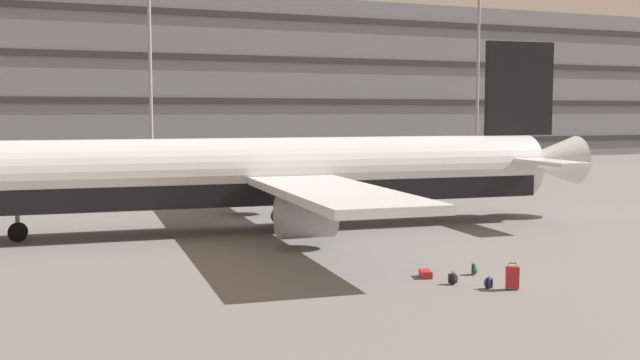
{
  "coord_description": "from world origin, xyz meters",
  "views": [
    {
      "loc": [
        -11.69,
        -39.18,
        6.1
      ],
      "look_at": [
        1.1,
        -7.15,
        3.0
      ],
      "focal_mm": 42.36,
      "sensor_mm": 36.0,
      "label": 1
    }
  ],
  "objects_px": {
    "backpack_black": "(488,283)",
    "backpack_upright": "(453,279)",
    "suitcase_teal": "(512,277)",
    "backpack_large": "(474,269)",
    "airliner": "(271,175)",
    "suitcase_red": "(426,274)"
  },
  "relations": [
    {
      "from": "backpack_black",
      "to": "backpack_upright",
      "type": "distance_m",
      "value": 1.29
    },
    {
      "from": "airliner",
      "to": "backpack_upright",
      "type": "distance_m",
      "value": 14.9
    },
    {
      "from": "backpack_large",
      "to": "backpack_upright",
      "type": "bearing_deg",
      "value": -145.86
    },
    {
      "from": "suitcase_teal",
      "to": "backpack_upright",
      "type": "bearing_deg",
      "value": 135.72
    },
    {
      "from": "airliner",
      "to": "backpack_large",
      "type": "height_order",
      "value": "airliner"
    },
    {
      "from": "airliner",
      "to": "backpack_black",
      "type": "distance_m",
      "value": 16.02
    },
    {
      "from": "suitcase_red",
      "to": "suitcase_teal",
      "type": "relative_size",
      "value": 0.87
    },
    {
      "from": "backpack_upright",
      "to": "backpack_black",
      "type": "bearing_deg",
      "value": -52.62
    },
    {
      "from": "suitcase_red",
      "to": "backpack_large",
      "type": "distance_m",
      "value": 1.96
    },
    {
      "from": "backpack_large",
      "to": "backpack_black",
      "type": "distance_m",
      "value": 2.26
    },
    {
      "from": "backpack_upright",
      "to": "suitcase_red",
      "type": "bearing_deg",
      "value": 103.85
    },
    {
      "from": "suitcase_red",
      "to": "backpack_large",
      "type": "height_order",
      "value": "backpack_large"
    },
    {
      "from": "suitcase_red",
      "to": "backpack_black",
      "type": "distance_m",
      "value": 2.64
    },
    {
      "from": "airliner",
      "to": "suitcase_teal",
      "type": "xyz_separation_m",
      "value": [
        3.52,
        -15.95,
        -2.41
      ]
    },
    {
      "from": "airliner",
      "to": "backpack_large",
      "type": "relative_size",
      "value": 76.31
    },
    {
      "from": "airliner",
      "to": "suitcase_red",
      "type": "distance_m",
      "value": 13.53
    },
    {
      "from": "airliner",
      "to": "suitcase_red",
      "type": "bearing_deg",
      "value": -82.6
    },
    {
      "from": "backpack_black",
      "to": "backpack_upright",
      "type": "relative_size",
      "value": 0.99
    },
    {
      "from": "suitcase_teal",
      "to": "backpack_large",
      "type": "height_order",
      "value": "suitcase_teal"
    },
    {
      "from": "suitcase_teal",
      "to": "backpack_large",
      "type": "xyz_separation_m",
      "value": [
        0.12,
        2.52,
        -0.21
      ]
    },
    {
      "from": "backpack_black",
      "to": "backpack_upright",
      "type": "bearing_deg",
      "value": 127.38
    },
    {
      "from": "suitcase_red",
      "to": "suitcase_teal",
      "type": "bearing_deg",
      "value": -57.16
    }
  ]
}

